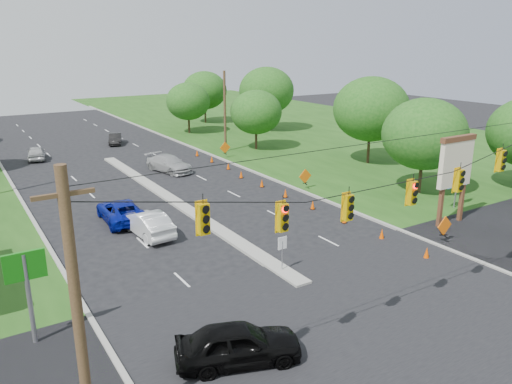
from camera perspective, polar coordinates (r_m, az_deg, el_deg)
ground at (r=23.45m, az=11.71°, el=-14.37°), size 160.00×160.00×0.00m
grass_right at (r=57.25m, az=19.77°, el=3.69°), size 40.00×160.00×0.06m
cross_street at (r=23.45m, az=11.71°, el=-14.37°), size 160.00×14.00×0.02m
curb_left at (r=45.94m, az=-25.71°, el=-0.06°), size 0.25×110.00×0.16m
curb_right at (r=51.87m, az=-3.15°, el=3.38°), size 0.25×110.00×0.16m
median at (r=39.81m, az=-9.53°, el=-1.00°), size 1.00×34.00×0.18m
median_sign at (r=26.88m, az=3.03°, el=-6.31°), size 0.55×0.06×2.05m
signal_span at (r=20.66m, az=14.33°, el=-3.65°), size 25.60×0.32×9.00m
utility_pole_far_right at (r=56.50m, az=-3.58°, el=9.12°), size 0.28×0.28×9.00m
pylon_sign at (r=36.05m, az=21.87°, el=2.74°), size 5.90×2.30×6.12m
cone_0 at (r=30.54m, az=18.92°, el=-6.61°), size 0.32×0.32×0.70m
cone_1 at (r=32.63m, az=14.19°, el=-4.67°), size 0.32×0.32×0.70m
cone_2 at (r=34.95m, az=10.07°, el=-2.96°), size 0.32×0.32×0.70m
cone_3 at (r=37.45m, az=6.50°, el=-1.45°), size 0.32×0.32×0.70m
cone_4 at (r=40.10m, az=3.39°, el=-0.13°), size 0.32×0.32×0.70m
cone_5 at (r=42.88m, az=0.67°, el=1.02°), size 0.32×0.32×0.70m
cone_6 at (r=45.75m, az=-1.71°, el=2.02°), size 0.32×0.32×0.70m
cone_7 at (r=48.99m, az=-3.19°, el=3.00°), size 0.32×0.32×0.70m
cone_8 at (r=51.99m, az=-5.07°, el=3.77°), size 0.32×0.32×0.70m
cone_9 at (r=55.06m, az=-6.75°, el=4.45°), size 0.32×0.32×0.70m
work_sign_0 at (r=32.88m, az=20.73°, el=-3.73°), size 1.27×0.58×1.37m
work_sign_1 at (r=42.25m, az=5.64°, el=1.74°), size 1.27×0.58×1.37m
work_sign_2 at (r=53.67m, az=-3.56°, el=5.02°), size 1.27×0.58×1.37m
tree_7 at (r=42.19m, az=18.69°, el=6.29°), size 6.72×6.72×7.84m
tree_8 at (r=51.67m, az=13.02°, el=9.22°), size 7.56×7.56×8.82m
tree_9 at (r=57.43m, az=0.02°, el=9.11°), size 5.88×5.88×6.86m
tree_10 at (r=69.95m, az=1.21°, el=11.51°), size 7.56×7.56×8.82m
tree_11 at (r=77.53m, az=-5.89°, el=11.48°), size 6.72×6.72×7.84m
tree_12 at (r=68.73m, az=-7.77°, el=10.23°), size 5.88×5.88×6.86m
black_sedan at (r=20.12m, az=-2.03°, el=-16.94°), size 5.27×3.47×1.67m
white_sedan at (r=32.87m, az=-12.25°, el=-3.52°), size 2.03×5.00×1.61m
blue_pickup at (r=35.86m, az=-15.17°, el=-2.10°), size 2.73×5.53×1.51m
silver_car_far at (r=48.69m, az=-9.91°, el=3.21°), size 3.48×5.77×1.57m
silver_car_oncoming at (r=57.83m, az=-23.82°, el=4.11°), size 2.42×4.51×1.46m
dark_car_receding at (r=63.53m, az=-15.80°, el=5.87°), size 2.64×4.23×1.32m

